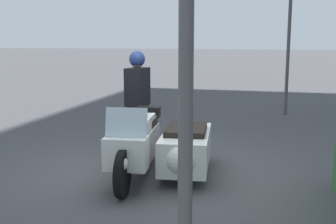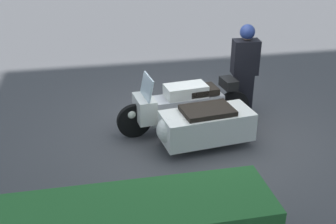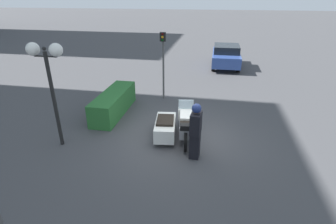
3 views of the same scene
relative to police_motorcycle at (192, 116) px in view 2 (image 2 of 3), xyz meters
name	(u,v)px [view 2 (image 2 of 3)]	position (x,y,z in m)	size (l,w,h in m)	color
ground_plane	(199,132)	(-0.20, -0.21, -0.46)	(160.00, 160.00, 0.00)	#424244
police_motorcycle	(192,116)	(0.00, 0.00, 0.00)	(2.61, 1.45, 1.15)	black
officer_rider	(244,68)	(-1.26, -0.85, 0.51)	(0.53, 0.35, 1.84)	black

